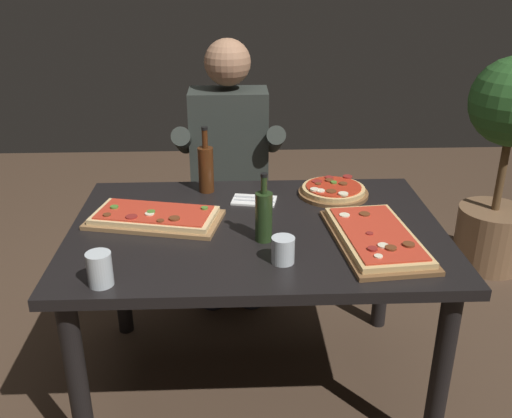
{
  "coord_description": "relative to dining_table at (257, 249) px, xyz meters",
  "views": [
    {
      "loc": [
        -0.08,
        -1.94,
        1.67
      ],
      "look_at": [
        0.0,
        0.05,
        0.79
      ],
      "focal_mm": 40.08,
      "sensor_mm": 36.0,
      "label": 1
    }
  ],
  "objects": [
    {
      "name": "tumbler_far_side",
      "position": [
        -0.5,
        -0.4,
        0.14
      ],
      "size": [
        0.08,
        0.08,
        0.11
      ],
      "color": "silver",
      "rests_on": "dining_table"
    },
    {
      "name": "ground_plane",
      "position": [
        0.0,
        0.0,
        -0.64
      ],
      "size": [
        6.4,
        6.4,
        0.0
      ],
      "primitive_type": "plane",
      "color": "#4C3828"
    },
    {
      "name": "potted_plant_corner",
      "position": [
        1.4,
        0.97,
        0.06
      ],
      "size": [
        0.48,
        0.48,
        1.21
      ],
      "color": "#846042",
      "rests_on": "ground_plane"
    },
    {
      "name": "napkin_cutlery_set",
      "position": [
        0.0,
        0.24,
        0.1
      ],
      "size": [
        0.2,
        0.14,
        0.01
      ],
      "color": "white",
      "rests_on": "dining_table"
    },
    {
      "name": "oil_bottle_amber",
      "position": [
        0.02,
        -0.11,
        0.19
      ],
      "size": [
        0.06,
        0.06,
        0.25
      ],
      "color": "#233819",
      "rests_on": "dining_table"
    },
    {
      "name": "tumbler_near_camera",
      "position": [
        0.08,
        -0.28,
        0.14
      ],
      "size": [
        0.08,
        0.08,
        0.09
      ],
      "color": "silver",
      "rests_on": "dining_table"
    },
    {
      "name": "wine_bottle_dark",
      "position": [
        -0.2,
        0.36,
        0.2
      ],
      "size": [
        0.07,
        0.07,
        0.29
      ],
      "color": "#47230F",
      "rests_on": "dining_table"
    },
    {
      "name": "dining_table",
      "position": [
        0.0,
        0.0,
        0.0
      ],
      "size": [
        1.4,
        0.96,
        0.74
      ],
      "color": "black",
      "rests_on": "ground_plane"
    },
    {
      "name": "pizza_rectangular_front",
      "position": [
        -0.39,
        0.06,
        0.11
      ],
      "size": [
        0.54,
        0.35,
        0.05
      ],
      "color": "olive",
      "rests_on": "dining_table"
    },
    {
      "name": "seated_diner",
      "position": [
        -0.1,
        0.74,
        0.1
      ],
      "size": [
        0.53,
        0.41,
        1.33
      ],
      "color": "#23232D",
      "rests_on": "ground_plane"
    },
    {
      "name": "pizza_round_far",
      "position": [
        0.34,
        0.3,
        0.12
      ],
      "size": [
        0.3,
        0.3,
        0.05
      ],
      "color": "brown",
      "rests_on": "dining_table"
    },
    {
      "name": "diner_chair",
      "position": [
        -0.1,
        0.86,
        -0.16
      ],
      "size": [
        0.44,
        0.44,
        0.87
      ],
      "color": "black",
      "rests_on": "ground_plane"
    },
    {
      "name": "pizza_rectangular_left",
      "position": [
        0.42,
        -0.15,
        0.12
      ],
      "size": [
        0.33,
        0.55,
        0.05
      ],
      "color": "brown",
      "rests_on": "dining_table"
    }
  ]
}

